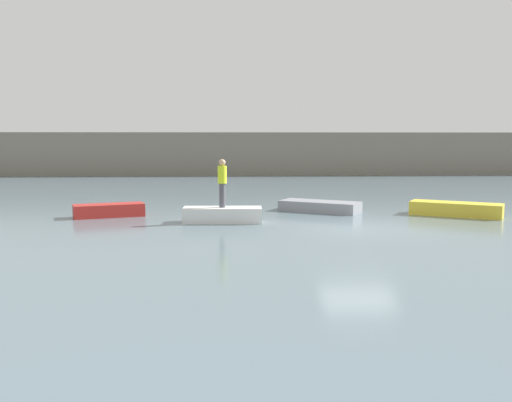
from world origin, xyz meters
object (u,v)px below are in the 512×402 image
object	(u,v)px
rowboat_red	(109,210)
rowboat_yellow	(456,209)
rowboat_white	(222,215)
rowboat_grey	(320,206)
person_hiviz_shirt	(222,180)

from	to	relation	value
rowboat_red	rowboat_yellow	world-z (taller)	rowboat_yellow
rowboat_red	rowboat_white	bearing A→B (deg)	-40.11
rowboat_grey	rowboat_yellow	bearing A→B (deg)	13.07
person_hiviz_shirt	rowboat_red	bearing A→B (deg)	159.19
rowboat_red	person_hiviz_shirt	world-z (taller)	person_hiviz_shirt
rowboat_red	rowboat_white	xyz separation A→B (m)	(4.41, -1.67, 0.03)
rowboat_yellow	rowboat_white	bearing A→B (deg)	-141.00
rowboat_yellow	person_hiviz_shirt	distance (m)	9.25
person_hiviz_shirt	rowboat_grey	bearing A→B (deg)	35.83
rowboat_white	rowboat_grey	world-z (taller)	rowboat_white
rowboat_white	person_hiviz_shirt	bearing A→B (deg)	-88.34
rowboat_red	person_hiviz_shirt	size ratio (longest dim) A/B	1.52
rowboat_white	person_hiviz_shirt	size ratio (longest dim) A/B	1.63
rowboat_red	person_hiviz_shirt	xyz separation A→B (m)	(4.41, -1.67, 1.27)
rowboat_white	person_hiviz_shirt	xyz separation A→B (m)	(0.00, -0.00, 1.24)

